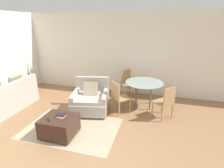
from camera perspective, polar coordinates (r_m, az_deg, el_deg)
name	(u,v)px	position (r m, az deg, el deg)	size (l,w,h in m)	color
ground_plane	(71,157)	(3.68, -13.22, -22.15)	(20.00, 20.00, 0.00)	#936B47
wall_back	(117,54)	(6.16, 1.55, 9.82)	(12.00, 0.06, 2.75)	white
area_rug	(72,128)	(4.45, -12.98, -13.84)	(2.20, 1.47, 0.01)	tan
couch	(5,100)	(5.88, -31.48, -4.48)	(0.91, 1.82, 0.94)	#B2ADA3
armchair	(91,100)	(5.01, -6.99, -5.12)	(1.13, 1.12, 0.91)	#B2ADA3
ottoman	(59,126)	(4.16, -16.81, -12.89)	(0.72, 0.64, 0.45)	#382319
book_stack	(61,115)	(4.06, -16.30, -9.80)	(0.20, 0.18, 0.06)	beige
tv_remote_primary	(48,120)	(4.03, -20.09, -10.93)	(0.15, 0.14, 0.01)	black
potted_plant	(32,85)	(7.00, -24.66, -0.23)	(0.37, 0.37, 1.20)	maroon
dining_table	(144,85)	(5.22, 10.44, -0.31)	(1.11, 1.11, 0.75)	#8C9E99
dining_chair_near_left	(119,96)	(4.79, 2.21, -3.80)	(0.59, 0.59, 0.90)	tan
dining_chair_near_right	(166,101)	(4.69, 17.14, -5.23)	(0.59, 0.59, 0.90)	tan
dining_chair_far_left	(127,82)	(5.93, 4.98, 0.79)	(0.59, 0.59, 0.90)	tan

